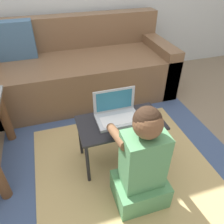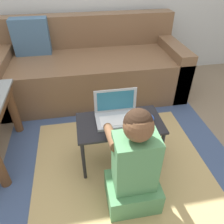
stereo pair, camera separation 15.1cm
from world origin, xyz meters
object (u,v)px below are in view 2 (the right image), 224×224
(couch, at_px, (91,68))
(laptop_desk, at_px, (120,128))
(computer_mouse, at_px, (149,118))
(laptop, at_px, (117,115))
(person_seated, at_px, (134,168))

(couch, bearing_deg, laptop_desk, -84.47)
(laptop_desk, distance_m, computer_mouse, 0.22)
(laptop, bearing_deg, couch, 95.16)
(laptop_desk, bearing_deg, person_seated, -87.99)
(computer_mouse, height_order, person_seated, person_seated)
(laptop, height_order, person_seated, person_seated)
(couch, bearing_deg, computer_mouse, -73.88)
(computer_mouse, bearing_deg, laptop, 167.41)
(computer_mouse, bearing_deg, person_seated, -119.25)
(laptop_desk, bearing_deg, computer_mouse, -1.78)
(couch, relative_size, laptop, 6.38)
(couch, distance_m, laptop, 1.05)
(laptop_desk, distance_m, person_seated, 0.36)
(laptop_desk, height_order, computer_mouse, computer_mouse)
(computer_mouse, relative_size, person_seated, 0.12)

